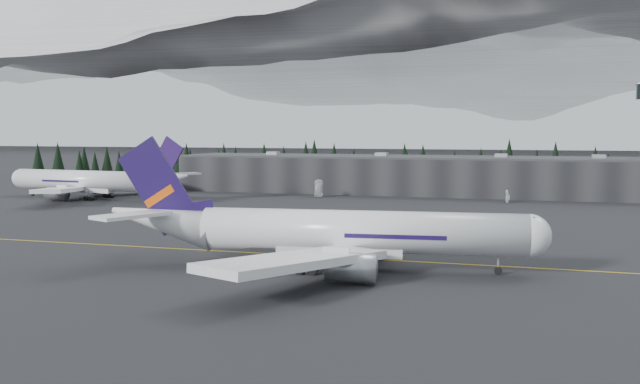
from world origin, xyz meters
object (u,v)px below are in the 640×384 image
(jet_parked, at_px, (95,181))
(gse_vehicle_b, at_px, (508,201))
(jet_main, at_px, (322,231))
(terminal, at_px, (410,175))
(gse_vehicle_a, at_px, (319,195))

(jet_parked, height_order, gse_vehicle_b, jet_parked)
(jet_main, relative_size, jet_parked, 1.03)
(terminal, relative_size, jet_main, 2.31)
(gse_vehicle_b, bearing_deg, jet_main, -11.83)
(jet_main, relative_size, gse_vehicle_a, 12.18)
(jet_main, distance_m, gse_vehicle_b, 114.35)
(gse_vehicle_a, distance_m, gse_vehicle_b, 58.63)
(terminal, xyz_separation_m, jet_parked, (-90.10, -50.27, -0.74))
(terminal, height_order, gse_vehicle_b, terminal)
(jet_main, bearing_deg, gse_vehicle_a, 100.96)
(gse_vehicle_a, bearing_deg, jet_main, -83.06)
(jet_parked, distance_m, gse_vehicle_b, 126.18)
(terminal, distance_m, jet_main, 137.12)
(terminal, xyz_separation_m, gse_vehicle_a, (-25.22, -24.22, -5.51))
(jet_main, height_order, gse_vehicle_b, jet_main)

